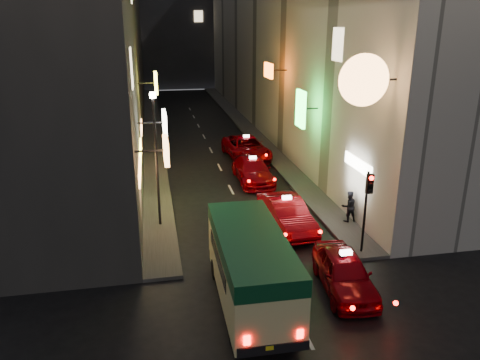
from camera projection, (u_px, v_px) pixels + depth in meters
building_left at (100, 25)px, 38.23m from camera, size 7.39×52.00×18.00m
building_right at (288, 25)px, 41.09m from camera, size 8.32×52.00×18.00m
building_far at (174, 9)px, 68.78m from camera, size 30.00×10.00×22.00m
sidewalk_left at (153, 130)px, 41.77m from camera, size 1.50×52.00×0.15m
sidewalk_right at (246, 126)px, 43.29m from camera, size 1.50×52.00×0.15m
minibus at (251, 261)px, 15.63m from camera, size 2.23×6.17×2.65m
taxi_near at (345, 269)px, 16.80m from camera, size 2.60×5.33×1.81m
taxi_second at (286, 212)px, 21.81m from camera, size 2.69×5.58×1.89m
taxi_third at (253, 168)px, 28.36m from camera, size 2.17×5.23×1.83m
taxi_far at (246, 146)px, 33.11m from camera, size 2.76×5.86×1.98m
pedestrian_crossing at (342, 267)px, 16.89m from camera, size 0.40×0.59×1.74m
pedestrian_sidewalk at (349, 204)px, 22.27m from camera, size 0.67×0.44×1.73m
traffic_light at (368, 195)px, 18.67m from camera, size 0.26×0.43×3.50m
lamp_post at (156, 151)px, 21.08m from camera, size 0.28×0.28×6.22m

